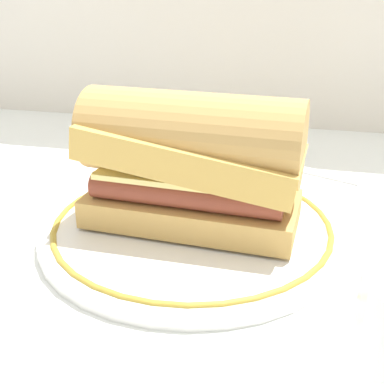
# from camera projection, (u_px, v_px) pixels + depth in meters

# --- Properties ---
(ground_plane) EXTENTS (1.50, 1.50, 0.00)m
(ground_plane) POSITION_uv_depth(u_px,v_px,m) (158.00, 249.00, 0.47)
(ground_plane) COLOR white
(plate) EXTENTS (0.29, 0.29, 0.01)m
(plate) POSITION_uv_depth(u_px,v_px,m) (192.00, 227.00, 0.49)
(plate) COLOR white
(plate) RESTS_ON ground_plane
(sausage_sandwich) EXTENTS (0.21, 0.10, 0.12)m
(sausage_sandwich) POSITION_uv_depth(u_px,v_px,m) (192.00, 159.00, 0.46)
(sausage_sandwich) COLOR tan
(sausage_sandwich) RESTS_ON plate
(butter_knife) EXTENTS (0.13, 0.07, 0.01)m
(butter_knife) POSITION_uv_depth(u_px,v_px,m) (299.00, 166.00, 0.65)
(butter_knife) COLOR silver
(butter_knife) RESTS_ON ground_plane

